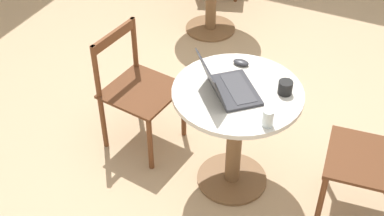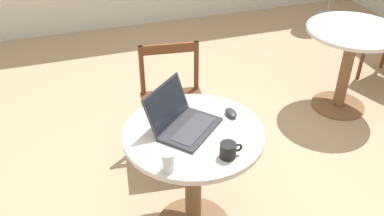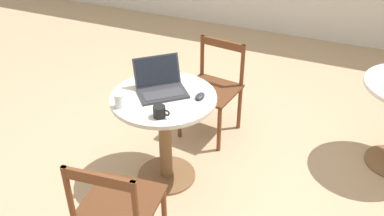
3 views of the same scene
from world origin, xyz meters
The scene contains 8 objects.
ground_plane centered at (0.00, 0.00, 0.00)m, with size 16.00×16.00×0.00m, color tan.
cafe_table_near centered at (-0.26, -0.10, 0.54)m, with size 0.77×0.77×0.75m.
chair_near_back centered at (-0.16, 0.65, 0.44)m, with size 0.50×0.50×0.84m.
chair_near_front centered at (-0.16, -0.92, 0.44)m, with size 0.50×0.50×0.84m.
laptop centered at (-0.30, -0.05, 0.80)m, with size 0.45×0.45×0.23m.
mouse centered at (-0.01, -0.02, 0.77)m, with size 0.06×0.10×0.03m.
mug centered at (-0.16, -0.35, 0.79)m, with size 0.12×0.08×0.08m.
drinking_glass centered at (-0.46, -0.35, 0.80)m, with size 0.06×0.06×0.10m.
Camera 3 is at (0.99, -2.42, 2.31)m, focal length 40.00 mm.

